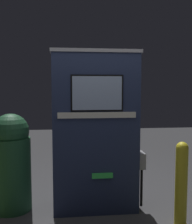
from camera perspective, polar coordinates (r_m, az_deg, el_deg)
The scene contains 4 objects.
ground_plane at distance 3.44m, azimuth 0.23°, elevation -21.69°, with size 14.00×14.00×0.00m, color #38383A.
gas_pump at distance 3.36m, azimuth -0.17°, elevation -4.18°, with size 1.16×0.52×2.02m.
safety_bollard at distance 3.18m, azimuth 18.07°, elevation -14.32°, with size 0.14×0.14×0.97m.
trash_bin at distance 3.55m, azimuth -17.94°, elevation -10.14°, with size 0.48×0.48×1.24m.
Camera 1 is at (-0.34, -3.06, 1.55)m, focal length 42.00 mm.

